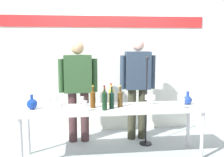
% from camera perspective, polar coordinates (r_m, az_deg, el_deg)
% --- Properties ---
extents(ground_plane, '(10.00, 10.00, 0.00)m').
position_cam_1_polar(ground_plane, '(3.95, 0.28, -16.84)').
color(ground_plane, '#9EA8AA').
extents(back_wall, '(5.25, 0.11, 3.00)m').
position_cam_1_polar(back_wall, '(4.79, -1.58, 6.18)').
color(back_wall, white).
rests_on(back_wall, ground).
extents(display_table, '(2.61, 0.58, 0.74)m').
position_cam_1_polar(display_table, '(3.71, 0.29, -7.30)').
color(display_table, silver).
rests_on(display_table, ground).
extents(decanter_blue_left, '(0.15, 0.15, 0.21)m').
position_cam_1_polar(decanter_blue_left, '(3.75, -17.31, -5.39)').
color(decanter_blue_left, navy).
rests_on(decanter_blue_left, display_table).
extents(decanter_blue_right, '(0.13, 0.13, 0.20)m').
position_cam_1_polar(decanter_blue_right, '(4.02, 16.40, -4.55)').
color(decanter_blue_right, navy).
rests_on(decanter_blue_right, display_table).
extents(presenter_left, '(0.64, 0.22, 1.67)m').
position_cam_1_polar(presenter_left, '(4.27, -7.51, -1.39)').
color(presenter_left, '#412A2C').
rests_on(presenter_left, ground).
extents(presenter_right, '(0.61, 0.22, 1.72)m').
position_cam_1_polar(presenter_right, '(4.37, 5.68, -0.89)').
color(presenter_right, '#343425').
rests_on(presenter_right, ground).
extents(wine_bottle_0, '(0.07, 0.07, 0.32)m').
position_cam_1_polar(wine_bottle_0, '(3.66, -4.26, -4.46)').
color(wine_bottle_0, '#532E0D').
rests_on(wine_bottle_0, display_table).
extents(wine_bottle_1, '(0.06, 0.06, 0.30)m').
position_cam_1_polar(wine_bottle_1, '(3.78, -1.70, -4.16)').
color(wine_bottle_1, '#4E261D').
rests_on(wine_bottle_1, display_table).
extents(wine_bottle_2, '(0.07, 0.07, 0.30)m').
position_cam_1_polar(wine_bottle_2, '(3.62, -0.08, -4.64)').
color(wine_bottle_2, black).
rests_on(wine_bottle_2, display_table).
extents(wine_bottle_3, '(0.07, 0.07, 0.33)m').
position_cam_1_polar(wine_bottle_3, '(3.78, -0.21, -3.89)').
color(wine_bottle_3, gold).
rests_on(wine_bottle_3, display_table).
extents(wine_bottle_4, '(0.07, 0.07, 0.31)m').
position_cam_1_polar(wine_bottle_4, '(3.71, 1.81, -4.38)').
color(wine_bottle_4, '#493213').
rests_on(wine_bottle_4, display_table).
extents(wine_bottle_5, '(0.07, 0.07, 0.32)m').
position_cam_1_polar(wine_bottle_5, '(3.53, -1.66, -4.82)').
color(wine_bottle_5, black).
rests_on(wine_bottle_5, display_table).
extents(wine_glass_left_0, '(0.06, 0.06, 0.15)m').
position_cam_1_polar(wine_glass_left_0, '(3.73, -6.68, -4.69)').
color(wine_glass_left_0, white).
rests_on(wine_glass_left_0, display_table).
extents(wine_glass_left_1, '(0.07, 0.07, 0.15)m').
position_cam_1_polar(wine_glass_left_1, '(3.85, -12.44, -4.50)').
color(wine_glass_left_1, white).
rests_on(wine_glass_left_1, display_table).
extents(wine_glass_left_2, '(0.07, 0.07, 0.14)m').
position_cam_1_polar(wine_glass_left_2, '(3.49, -6.02, -5.65)').
color(wine_glass_left_2, white).
rests_on(wine_glass_left_2, display_table).
extents(wine_glass_left_3, '(0.06, 0.06, 0.13)m').
position_cam_1_polar(wine_glass_left_3, '(3.48, -11.44, -5.97)').
color(wine_glass_left_3, white).
rests_on(wine_glass_left_3, display_table).
extents(wine_glass_left_4, '(0.06, 0.06, 0.16)m').
position_cam_1_polar(wine_glass_left_4, '(3.71, -13.76, -4.86)').
color(wine_glass_left_4, white).
rests_on(wine_glass_left_4, display_table).
extents(wine_glass_right_0, '(0.06, 0.06, 0.14)m').
position_cam_1_polar(wine_glass_right_0, '(3.90, 7.80, -4.22)').
color(wine_glass_right_0, white).
rests_on(wine_glass_right_0, display_table).
extents(wine_glass_right_1, '(0.07, 0.07, 0.16)m').
position_cam_1_polar(wine_glass_right_1, '(3.93, 14.86, -4.08)').
color(wine_glass_right_1, white).
rests_on(wine_glass_right_1, display_table).
extents(wine_glass_right_2, '(0.07, 0.07, 0.14)m').
position_cam_1_polar(wine_glass_right_2, '(3.90, 9.09, -4.23)').
color(wine_glass_right_2, white).
rests_on(wine_glass_right_2, display_table).
extents(wine_glass_right_3, '(0.07, 0.07, 0.15)m').
position_cam_1_polar(wine_glass_right_3, '(3.73, 15.35, -4.94)').
color(wine_glass_right_3, white).
rests_on(wine_glass_right_3, display_table).
extents(microphone_stand, '(0.20, 0.20, 1.44)m').
position_cam_1_polar(microphone_stand, '(4.24, 7.56, -8.23)').
color(microphone_stand, black).
rests_on(microphone_stand, ground).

